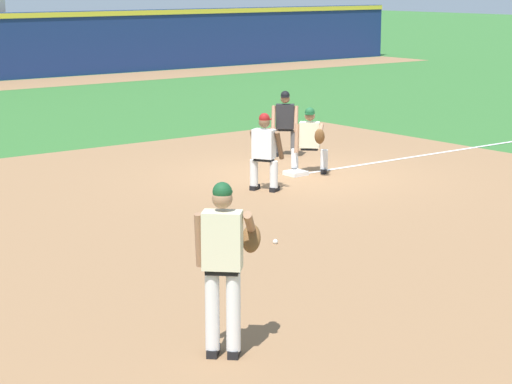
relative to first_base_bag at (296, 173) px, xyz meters
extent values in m
plane|color=#336B2D|center=(0.00, 0.00, -0.04)|extent=(160.00, 160.00, 0.00)
cube|color=#936B47|center=(-3.48, -3.55, -0.04)|extent=(18.00, 18.00, 0.01)
cube|color=white|center=(6.30, 0.00, -0.04)|extent=(12.60, 0.10, 0.00)
cube|color=white|center=(0.00, 0.00, 0.00)|extent=(0.38, 0.38, 0.09)
sphere|color=white|center=(-3.67, -3.89, -0.01)|extent=(0.07, 0.07, 0.07)
cube|color=black|center=(-7.01, -6.99, 0.00)|extent=(0.26, 0.26, 0.09)
cylinder|color=white|center=(-7.04, -7.01, 0.46)|extent=(0.15, 0.15, 0.84)
cube|color=black|center=(-6.85, -7.14, 0.00)|extent=(0.26, 0.26, 0.09)
cylinder|color=white|center=(-6.88, -7.17, 0.46)|extent=(0.15, 0.15, 0.84)
cube|color=black|center=(-6.96, -7.09, 0.90)|extent=(0.38, 0.38, 0.06)
cube|color=beige|center=(-6.96, -7.09, 1.22)|extent=(0.45, 0.45, 0.60)
sphere|color=#9E7051|center=(-6.94, -7.08, 1.65)|extent=(0.21, 0.21, 0.21)
sphere|color=#194C28|center=(-6.94, -7.08, 1.72)|extent=(0.20, 0.20, 0.20)
cube|color=#194C28|center=(-6.88, -7.01, 1.69)|extent=(0.20, 0.20, 0.02)
cylinder|color=#9E7051|center=(-7.08, -6.86, 1.19)|extent=(0.20, 0.20, 0.59)
cylinder|color=#9E7051|center=(-6.57, -7.05, 1.31)|extent=(0.43, 0.44, 0.41)
ellipsoid|color=brown|center=(-6.51, -7.00, 1.14)|extent=(0.35, 0.35, 0.34)
cube|color=black|center=(0.59, -0.19, 0.00)|extent=(0.26, 0.26, 0.09)
cylinder|color=white|center=(0.61, -0.16, 0.23)|extent=(0.15, 0.15, 0.40)
cube|color=black|center=(0.17, 0.24, 0.00)|extent=(0.26, 0.26, 0.09)
cylinder|color=white|center=(0.20, 0.27, 0.23)|extent=(0.15, 0.15, 0.40)
cube|color=black|center=(0.41, 0.05, 0.46)|extent=(0.38, 0.38, 0.06)
cube|color=beige|center=(0.41, 0.05, 0.73)|extent=(0.45, 0.45, 0.52)
sphere|color=#9E7051|center=(0.39, 0.04, 1.12)|extent=(0.21, 0.21, 0.21)
sphere|color=#194C28|center=(0.39, 0.04, 1.20)|extent=(0.20, 0.20, 0.20)
cube|color=#194C28|center=(0.33, -0.02, 1.17)|extent=(0.20, 0.20, 0.02)
cylinder|color=#9E7051|center=(0.28, -0.41, 0.88)|extent=(0.48, 0.47, 0.24)
cylinder|color=#9E7051|center=(0.16, 0.16, 0.67)|extent=(0.23, 0.23, 0.58)
ellipsoid|color=brown|center=(0.13, -0.56, 0.80)|extent=(0.30, 0.30, 0.35)
cube|color=black|center=(-1.51, -0.60, 0.00)|extent=(0.28, 0.22, 0.09)
cylinder|color=white|center=(-1.55, -0.62, 0.28)|extent=(0.15, 0.15, 0.50)
cube|color=black|center=(-1.32, -0.95, 0.00)|extent=(0.28, 0.22, 0.09)
cylinder|color=white|center=(-1.35, -0.97, 0.28)|extent=(0.15, 0.15, 0.50)
cube|color=black|center=(-1.45, -0.80, 0.55)|extent=(0.34, 0.39, 0.06)
cube|color=white|center=(-1.45, -0.80, 0.85)|extent=(0.40, 0.47, 0.54)
sphere|color=brown|center=(-1.43, -0.79, 1.25)|extent=(0.21, 0.21, 0.21)
sphere|color=maroon|center=(-1.43, -0.79, 1.32)|extent=(0.20, 0.20, 0.20)
cube|color=maroon|center=(-1.35, -0.75, 1.29)|extent=(0.18, 0.20, 0.02)
cylinder|color=brown|center=(-1.44, -0.51, 0.81)|extent=(0.33, 0.24, 0.56)
cylinder|color=brown|center=(-1.20, -0.95, 0.81)|extent=(0.33, 0.24, 0.56)
cube|color=black|center=(1.38, 1.71, 0.00)|extent=(0.26, 0.27, 0.09)
cylinder|color=#515154|center=(1.41, 1.74, 0.28)|extent=(0.15, 0.15, 0.50)
cube|color=black|center=(1.09, 1.98, 0.00)|extent=(0.26, 0.27, 0.09)
cylinder|color=#515154|center=(1.11, 2.01, 0.28)|extent=(0.15, 0.15, 0.50)
cube|color=black|center=(1.26, 1.87, 0.55)|extent=(0.39, 0.38, 0.06)
cube|color=#232326|center=(1.26, 1.87, 0.85)|extent=(0.46, 0.45, 0.54)
sphere|color=#9E7051|center=(1.25, 1.86, 1.25)|extent=(0.21, 0.21, 0.21)
sphere|color=black|center=(1.25, 1.86, 1.32)|extent=(0.20, 0.20, 0.20)
cube|color=black|center=(1.19, 1.79, 1.29)|extent=(0.20, 0.20, 0.02)
cylinder|color=#9E7051|center=(1.35, 1.60, 0.81)|extent=(0.29, 0.30, 0.56)
cylinder|color=#9E7051|center=(0.98, 1.93, 0.81)|extent=(0.29, 0.30, 0.56)
camera|label=1|loc=(-12.71, -15.04, 3.81)|focal=70.00mm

